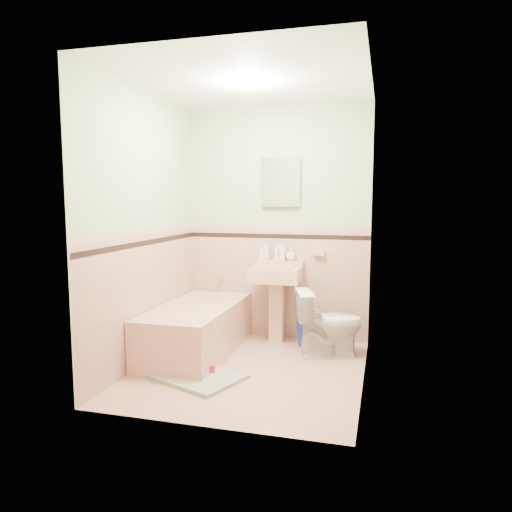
% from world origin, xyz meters
% --- Properties ---
extents(floor, '(2.20, 2.20, 0.00)m').
position_xyz_m(floor, '(0.00, 0.00, 0.00)').
color(floor, tan).
rests_on(floor, ground).
extents(ceiling, '(2.20, 2.20, 0.00)m').
position_xyz_m(ceiling, '(0.00, 0.00, 2.50)').
color(ceiling, white).
rests_on(ceiling, ground).
extents(wall_back, '(2.50, 0.00, 2.50)m').
position_xyz_m(wall_back, '(0.00, 1.10, 1.25)').
color(wall_back, beige).
rests_on(wall_back, ground).
extents(wall_front, '(2.50, 0.00, 2.50)m').
position_xyz_m(wall_front, '(0.00, -1.10, 1.25)').
color(wall_front, beige).
rests_on(wall_front, ground).
extents(wall_left, '(0.00, 2.50, 2.50)m').
position_xyz_m(wall_left, '(-1.00, 0.00, 1.25)').
color(wall_left, beige).
rests_on(wall_left, ground).
extents(wall_right, '(0.00, 2.50, 2.50)m').
position_xyz_m(wall_right, '(1.00, 0.00, 1.25)').
color(wall_right, beige).
rests_on(wall_right, ground).
extents(wainscot_back, '(2.00, 0.00, 2.00)m').
position_xyz_m(wainscot_back, '(0.00, 1.09, 0.60)').
color(wainscot_back, '#D1A08C').
rests_on(wainscot_back, ground).
extents(wainscot_front, '(2.00, 0.00, 2.00)m').
position_xyz_m(wainscot_front, '(0.00, -1.09, 0.60)').
color(wainscot_front, '#D1A08C').
rests_on(wainscot_front, ground).
extents(wainscot_left, '(0.00, 2.20, 2.20)m').
position_xyz_m(wainscot_left, '(-0.99, 0.00, 0.60)').
color(wainscot_left, '#D1A08C').
rests_on(wainscot_left, ground).
extents(wainscot_right, '(0.00, 2.20, 2.20)m').
position_xyz_m(wainscot_right, '(0.99, 0.00, 0.60)').
color(wainscot_right, '#D1A08C').
rests_on(wainscot_right, ground).
extents(accent_back, '(2.00, 0.00, 2.00)m').
position_xyz_m(accent_back, '(0.00, 1.08, 1.12)').
color(accent_back, black).
rests_on(accent_back, ground).
extents(accent_front, '(2.00, 0.00, 2.00)m').
position_xyz_m(accent_front, '(0.00, -1.08, 1.12)').
color(accent_front, black).
rests_on(accent_front, ground).
extents(accent_left, '(0.00, 2.20, 2.20)m').
position_xyz_m(accent_left, '(-0.98, 0.00, 1.12)').
color(accent_left, black).
rests_on(accent_left, ground).
extents(accent_right, '(0.00, 2.20, 2.20)m').
position_xyz_m(accent_right, '(0.98, 0.00, 1.12)').
color(accent_right, black).
rests_on(accent_right, ground).
extents(cap_back, '(2.00, 0.00, 2.00)m').
position_xyz_m(cap_back, '(0.00, 1.08, 1.22)').
color(cap_back, tan).
rests_on(cap_back, ground).
extents(cap_front, '(2.00, 0.00, 2.00)m').
position_xyz_m(cap_front, '(0.00, -1.08, 1.22)').
color(cap_front, tan).
rests_on(cap_front, ground).
extents(cap_left, '(0.00, 2.20, 2.20)m').
position_xyz_m(cap_left, '(-0.98, 0.00, 1.22)').
color(cap_left, tan).
rests_on(cap_left, ground).
extents(cap_right, '(0.00, 2.20, 2.20)m').
position_xyz_m(cap_right, '(0.98, 0.00, 1.22)').
color(cap_right, tan).
rests_on(cap_right, ground).
extents(bathtub, '(0.70, 1.50, 0.45)m').
position_xyz_m(bathtub, '(-0.63, 0.33, 0.23)').
color(bathtub, tan).
rests_on(bathtub, floor).
extents(tub_faucet, '(0.04, 0.12, 0.04)m').
position_xyz_m(tub_faucet, '(-0.63, 1.05, 0.63)').
color(tub_faucet, silver).
rests_on(tub_faucet, wall_back).
extents(sink, '(0.52, 0.48, 0.81)m').
position_xyz_m(sink, '(0.05, 0.86, 0.41)').
color(sink, tan).
rests_on(sink, floor).
extents(sink_faucet, '(0.02, 0.02, 0.10)m').
position_xyz_m(sink_faucet, '(0.05, 1.00, 0.95)').
color(sink_faucet, silver).
rests_on(sink_faucet, sink).
extents(medicine_cabinet, '(0.40, 0.04, 0.50)m').
position_xyz_m(medicine_cabinet, '(0.05, 1.07, 1.70)').
color(medicine_cabinet, white).
rests_on(medicine_cabinet, wall_back).
extents(soap_dish, '(0.12, 0.07, 0.04)m').
position_xyz_m(soap_dish, '(0.47, 1.06, 0.95)').
color(soap_dish, tan).
rests_on(soap_dish, wall_back).
extents(soap_bottle_left, '(0.09, 0.09, 0.21)m').
position_xyz_m(soap_bottle_left, '(-0.10, 1.04, 0.97)').
color(soap_bottle_left, '#B2B2B2').
rests_on(soap_bottle_left, sink).
extents(soap_bottle_mid, '(0.11, 0.11, 0.22)m').
position_xyz_m(soap_bottle_mid, '(0.06, 1.04, 0.97)').
color(soap_bottle_mid, '#B2B2B2').
rests_on(soap_bottle_mid, sink).
extents(soap_bottle_right, '(0.13, 0.13, 0.13)m').
position_xyz_m(soap_bottle_right, '(0.17, 1.04, 0.93)').
color(soap_bottle_right, '#B2B2B2').
rests_on(soap_bottle_right, sink).
extents(tube, '(0.05, 0.05, 0.12)m').
position_xyz_m(tube, '(-0.16, 1.04, 0.93)').
color(tube, white).
rests_on(tube, sink).
extents(toilet, '(0.73, 0.56, 0.66)m').
position_xyz_m(toilet, '(0.64, 0.60, 0.33)').
color(toilet, white).
rests_on(toilet, floor).
extents(bucket, '(0.32, 0.32, 0.27)m').
position_xyz_m(bucket, '(0.41, 0.86, 0.14)').
color(bucket, '#152CA7').
rests_on(bucket, floor).
extents(bath_mat, '(0.96, 0.80, 0.03)m').
position_xyz_m(bath_mat, '(-0.41, -0.28, 0.02)').
color(bath_mat, gray).
rests_on(bath_mat, floor).
extents(shoe, '(0.18, 0.12, 0.06)m').
position_xyz_m(shoe, '(-0.33, -0.22, 0.06)').
color(shoe, '#BF1E59').
rests_on(shoe, bath_mat).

